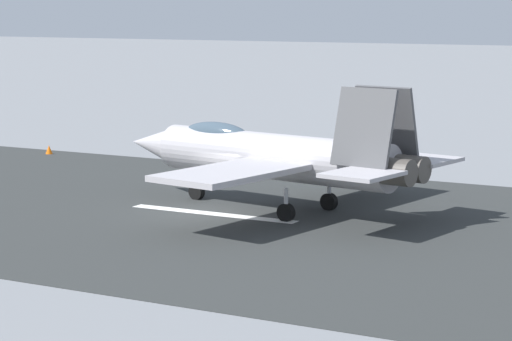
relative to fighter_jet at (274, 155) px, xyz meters
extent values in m
plane|color=slate|center=(2.52, 1.96, -2.48)|extent=(400.00, 400.00, 0.00)
cube|color=#2E3130|center=(2.52, 1.96, -2.47)|extent=(240.00, 26.00, 0.02)
cube|color=white|center=(1.95, 1.96, -2.46)|extent=(8.00, 0.70, 0.00)
cylinder|color=#B3AFB5|center=(-0.04, 0.01, -0.07)|extent=(11.91, 3.86, 2.02)
cone|color=#B3AFB5|center=(7.09, -1.15, -0.07)|extent=(2.95, 2.12, 1.71)
ellipsoid|color=#3F5160|center=(3.23, -0.52, 0.69)|extent=(3.73, 1.66, 1.10)
cylinder|color=#47423D|center=(-5.89, 1.51, -0.07)|extent=(2.35, 1.44, 1.10)
cylinder|color=#47423D|center=(-6.07, 0.42, -0.07)|extent=(2.35, 1.44, 1.10)
cube|color=#B3AFB5|center=(-0.35, 4.33, -0.17)|extent=(4.38, 6.89, 0.24)
cube|color=#B3AFB5|center=(-1.70, -4.00, -0.17)|extent=(4.38, 6.89, 0.24)
cube|color=#B3AFB5|center=(-5.59, 3.34, 0.03)|extent=(2.82, 3.15, 0.16)
cube|color=#B3AFB5|center=(-6.36, -1.40, 0.03)|extent=(2.82, 3.15, 0.16)
cube|color=#505053|center=(-4.94, 1.71, 1.63)|extent=(2.72, 1.35, 3.14)
cube|color=#505053|center=(-5.23, -0.07, 1.63)|extent=(2.72, 1.35, 3.14)
cylinder|color=silver|center=(4.42, -0.71, -1.78)|extent=(0.18, 0.18, 1.40)
cylinder|color=black|center=(4.42, -0.71, -2.10)|extent=(0.80, 0.42, 0.76)
cylinder|color=silver|center=(-1.56, 1.87, -1.78)|extent=(0.18, 0.18, 1.40)
cylinder|color=black|center=(-1.56, 1.87, -2.10)|extent=(0.80, 0.42, 0.76)
cylinder|color=silver|center=(-2.07, -1.29, -1.78)|extent=(0.18, 0.18, 1.40)
cylinder|color=black|center=(-2.07, -1.29, -2.10)|extent=(0.80, 0.42, 0.76)
cone|color=orange|center=(3.90, -9.63, -2.20)|extent=(0.44, 0.44, 0.55)
cone|color=orange|center=(20.43, -9.63, -2.20)|extent=(0.44, 0.44, 0.55)
camera|label=1|loc=(-21.76, 41.52, 6.48)|focal=76.21mm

